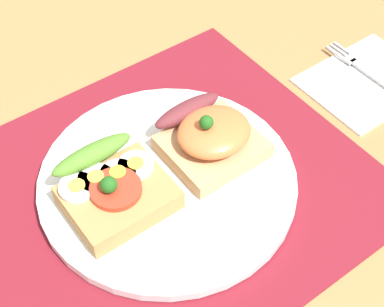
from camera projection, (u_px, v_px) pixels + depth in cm
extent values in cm
cube|color=#9B6F40|center=(168.00, 195.00, 58.75)|extent=(120.00, 90.00, 3.20)
cube|color=maroon|center=(168.00, 185.00, 57.42)|extent=(38.62, 35.14, 0.30)
cylinder|color=white|center=(168.00, 181.00, 56.90)|extent=(25.56, 25.56, 1.09)
cube|color=#A87E48|center=(118.00, 197.00, 53.55)|extent=(9.62, 7.91, 2.19)
cylinder|color=red|center=(118.00, 192.00, 52.20)|extent=(4.82, 4.82, 0.60)
ellipsoid|color=#4F8229|center=(92.00, 154.00, 54.33)|extent=(8.46, 2.20, 1.80)
sphere|color=#1E5919|center=(108.00, 184.00, 51.38)|extent=(1.60, 1.60, 1.60)
cylinder|color=white|center=(77.00, 188.00, 52.58)|extent=(3.44, 3.44, 0.50)
cylinder|color=yellow|center=(77.00, 185.00, 52.33)|extent=(1.55, 1.55, 0.16)
cylinder|color=white|center=(96.00, 179.00, 53.26)|extent=(3.44, 3.44, 0.50)
cylinder|color=yellow|center=(96.00, 176.00, 53.01)|extent=(1.55, 1.55, 0.16)
cylinder|color=white|center=(118.00, 174.00, 53.61)|extent=(3.44, 3.44, 0.50)
cylinder|color=yellow|center=(118.00, 172.00, 53.36)|extent=(1.55, 1.55, 0.16)
cylinder|color=white|center=(136.00, 165.00, 54.31)|extent=(3.44, 3.44, 0.50)
cylinder|color=yellow|center=(136.00, 163.00, 54.06)|extent=(1.55, 1.55, 0.16)
cube|color=tan|center=(214.00, 149.00, 57.79)|extent=(9.26, 8.37, 1.68)
ellipsoid|color=orange|center=(216.00, 134.00, 56.27)|extent=(7.59, 6.70, 2.49)
ellipsoid|color=maroon|center=(187.00, 110.00, 58.88)|extent=(7.87, 2.20, 1.80)
sphere|color=#1E5919|center=(205.00, 121.00, 54.75)|extent=(1.40, 1.40, 1.40)
cube|color=white|center=(367.00, 80.00, 67.34)|extent=(14.46, 11.13, 0.60)
cube|color=#B7B7BC|center=(351.00, 59.00, 69.11)|extent=(1.50, 1.20, 0.32)
cube|color=#B7B7BC|center=(335.00, 53.00, 69.91)|extent=(0.32, 2.80, 0.32)
cube|color=#B7B7BC|center=(339.00, 51.00, 70.16)|extent=(0.32, 2.80, 0.32)
cube|color=#B7B7BC|center=(342.00, 49.00, 70.41)|extent=(0.32, 2.80, 0.32)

